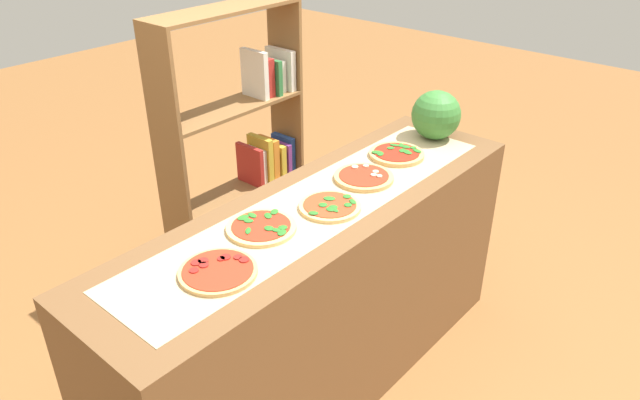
{
  "coord_description": "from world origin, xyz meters",
  "views": [
    {
      "loc": [
        -1.53,
        -1.33,
        2.08
      ],
      "look_at": [
        0.0,
        0.0,
        0.95
      ],
      "focal_mm": 33.7,
      "sensor_mm": 36.0,
      "label": 1
    }
  ],
  "objects": [
    {
      "name": "bookshelf",
      "position": [
        0.49,
        0.94,
        0.71
      ],
      "size": [
        0.85,
        0.25,
        1.49
      ],
      "color": "brown",
      "rests_on": "ground_plane"
    },
    {
      "name": "parchment_paper",
      "position": [
        0.0,
        0.0,
        0.93
      ],
      "size": [
        1.79,
        0.38,
        0.0
      ],
      "primitive_type": "cube",
      "color": "tan",
      "rests_on": "counter"
    },
    {
      "name": "watermelon",
      "position": [
        0.85,
        0.01,
        1.05
      ],
      "size": [
        0.23,
        0.23,
        0.23
      ],
      "primitive_type": "sphere",
      "color": "#387A33",
      "rests_on": "counter"
    },
    {
      "name": "ground_plane",
      "position": [
        0.0,
        0.0,
        0.0
      ],
      "size": [
        12.0,
        12.0,
        0.0
      ],
      "primitive_type": "plane",
      "color": "brown"
    },
    {
      "name": "pizza_spinach_1",
      "position": [
        -0.28,
        0.04,
        0.94
      ],
      "size": [
        0.26,
        0.26,
        0.02
      ],
      "color": "#DBB26B",
      "rests_on": "parchment_paper"
    },
    {
      "name": "pizza_spinach_2",
      "position": [
        0.0,
        -0.05,
        0.94
      ],
      "size": [
        0.24,
        0.24,
        0.02
      ],
      "color": "#DBB26B",
      "rests_on": "parchment_paper"
    },
    {
      "name": "pizza_spinach_4",
      "position": [
        0.56,
        0.03,
        0.94
      ],
      "size": [
        0.25,
        0.25,
        0.03
      ],
      "color": "tan",
      "rests_on": "parchment_paper"
    },
    {
      "name": "pizza_mushroom_3",
      "position": [
        0.28,
        -0.0,
        0.94
      ],
      "size": [
        0.25,
        0.25,
        0.03
      ],
      "color": "tan",
      "rests_on": "parchment_paper"
    },
    {
      "name": "counter",
      "position": [
        0.0,
        0.0,
        0.47
      ],
      "size": [
        2.02,
        0.56,
        0.93
      ],
      "primitive_type": "cube",
      "color": "brown",
      "rests_on": "ground_plane"
    },
    {
      "name": "pizza_pepperoni_0",
      "position": [
        -0.56,
        -0.05,
        0.94
      ],
      "size": [
        0.26,
        0.26,
        0.02
      ],
      "color": "tan",
      "rests_on": "parchment_paper"
    }
  ]
}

